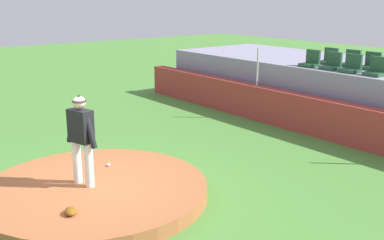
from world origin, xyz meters
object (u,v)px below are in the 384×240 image
Objects in this scene: stadium_chair_3 at (376,70)px; stadium_chair_5 at (351,61)px; baseball at (109,165)px; stadium_chair_6 at (371,64)px; stadium_chair_2 at (351,67)px; stadium_chair_4 at (329,59)px; stadium_chair_1 at (332,64)px; stadium_chair_0 at (311,61)px; pitcher at (81,133)px; fielding_glove at (71,211)px.

stadium_chair_3 and stadium_chair_5 have the same top height.
stadium_chair_3 is (1.80, 7.10, 1.59)m from baseball.
stadium_chair_6 is at bearing 82.24° from baseball.
stadium_chair_2 is 1.00× the size of stadium_chair_3.
stadium_chair_5 is (0.75, 0.05, 0.00)m from stadium_chair_4.
stadium_chair_0 is at bearing 0.56° from stadium_chair_1.
stadium_chair_2 is at bearing 124.30° from stadium_chair_5.
stadium_chair_2 reaches higher than baseball.
pitcher is 3.54× the size of stadium_chair_2.
stadium_chair_0 is (-1.98, 8.66, 1.57)m from fielding_glove.
stadium_chair_1 reaches higher than fielding_glove.
stadium_chair_4 is at bearing 0.61° from stadium_chair_6.
stadium_chair_1 is 1.00× the size of stadium_chair_4.
stadium_chair_3 reaches higher than fielding_glove.
stadium_chair_0 is 1.40m from stadium_chair_2.
baseball is 0.15× the size of stadium_chair_6.
stadium_chair_4 is at bearing -90.28° from stadium_chair_0.
stadium_chair_0 is 1.70m from stadium_chair_6.
stadium_chair_5 reaches higher than baseball.
stadium_chair_6 is at bearing -147.66° from stadium_chair_0.
stadium_chair_5 reaches higher than fielding_glove.
stadium_chair_0 and stadium_chair_5 have the same top height.
stadium_chair_4 is at bearing -22.27° from stadium_chair_3.
stadium_chair_2 is 1.67m from stadium_chair_4.
baseball is 0.15× the size of stadium_chair_3.
stadium_chair_0 is at bearing 51.39° from stadium_chair_5.
pitcher is at bearing -55.02° from baseball.
pitcher is at bearing 96.04° from stadium_chair_4.
stadium_chair_6 reaches higher than baseball.
stadium_chair_3 and stadium_chair_6 have the same top height.
stadium_chair_5 is (-1.39, 0.93, 0.00)m from stadium_chair_3.
pitcher is 8.86m from stadium_chair_6.
pitcher is at bearing 91.18° from stadium_chair_5.
fielding_glove is 0.60× the size of stadium_chair_4.
stadium_chair_2 is at bearing 2.05° from stadium_chair_3.
fielding_glove is 8.81m from stadium_chair_2.
fielding_glove is 9.71m from stadium_chair_6.
stadium_chair_1 is (0.75, 0.01, 0.00)m from stadium_chair_0.
stadium_chair_6 is at bearing 72.17° from pitcher.
stadium_chair_1 is (-0.19, 7.93, 0.60)m from pitcher.
stadium_chair_4 is at bearing 92.46° from baseball.
stadium_chair_3 is 1.00× the size of stadium_chair_5.
stadium_chair_3 is at bearing -179.53° from stadium_chair_0.
stadium_chair_2 and stadium_chair_4 have the same top height.
stadium_chair_5 is at bearing -33.74° from stadium_chair_3.
fielding_glove is at bearing 88.93° from stadium_chair_3.
pitcher reaches higher than fielding_glove.
stadium_chair_0 is 0.89m from stadium_chair_4.
baseball is 0.15× the size of stadium_chair_5.
fielding_glove is (1.04, -0.74, -0.97)m from pitcher.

